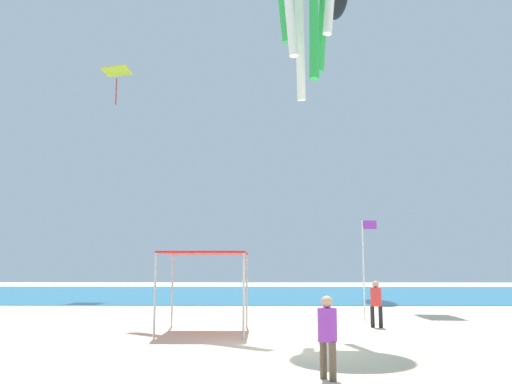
{
  "coord_description": "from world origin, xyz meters",
  "views": [
    {
      "loc": [
        -0.73,
        -14.19,
        2.16
      ],
      "look_at": [
        -1.03,
        8.06,
        5.31
      ],
      "focal_mm": 36.68,
      "sensor_mm": 36.0,
      "label": 1
    }
  ],
  "objects": [
    {
      "name": "ocean_strip",
      "position": [
        0.0,
        27.65,
        0.01
      ],
      "size": [
        110.0,
        25.9,
        0.03
      ],
      "primitive_type": "cube",
      "color": "#1E6B93",
      "rests_on": "ground"
    },
    {
      "name": "person_leftmost",
      "position": [
        3.28,
        4.77,
        0.96
      ],
      "size": [
        0.41,
        0.39,
        1.63
      ],
      "rotation": [
        0.0,
        0.0,
        2.71
      ],
      "color": "black",
      "rests_on": "ground"
    },
    {
      "name": "kite_diamond_yellow",
      "position": [
        -11.28,
        21.86,
        15.99
      ],
      "size": [
        1.91,
        1.92,
        2.61
      ],
      "rotation": [
        0.0,
        0.0,
        1.53
      ],
      "color": "yellow"
    },
    {
      "name": "canopy_tent",
      "position": [
        -2.65,
        3.21,
        2.46
      ],
      "size": [
        2.73,
        3.09,
        2.61
      ],
      "color": "#B2B2B7",
      "rests_on": "ground"
    },
    {
      "name": "ground",
      "position": [
        0.0,
        0.0,
        -0.05
      ],
      "size": [
        110.0,
        110.0,
        0.1
      ],
      "primitive_type": "cube",
      "color": "beige"
    },
    {
      "name": "kite_inflatable_black",
      "position": [
        5.3,
        25.77,
        23.61
      ],
      "size": [
        2.12,
        6.05,
        2.12
      ],
      "rotation": [
        0.0,
        0.0,
        4.65
      ],
      "color": "black"
    },
    {
      "name": "banner_flag",
      "position": [
        3.38,
        7.14,
        2.38
      ],
      "size": [
        0.61,
        0.06,
        3.99
      ],
      "color": "silver",
      "rests_on": "ground"
    },
    {
      "name": "person_near_tent",
      "position": [
        0.51,
        -3.81,
        0.93
      ],
      "size": [
        0.38,
        0.38,
        1.58
      ],
      "rotation": [
        0.0,
        0.0,
        5.27
      ],
      "color": "brown",
      "rests_on": "ground"
    }
  ]
}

